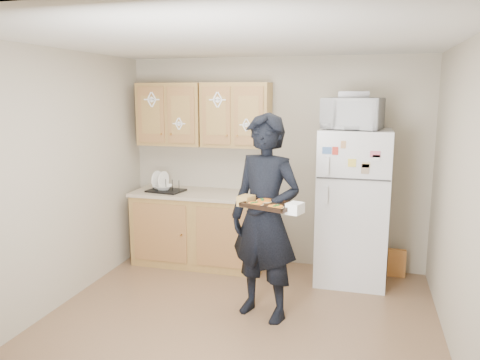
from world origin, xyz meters
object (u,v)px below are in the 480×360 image
(microwave, at_px, (352,114))
(dish_rack, at_px, (166,185))
(person, at_px, (265,218))
(baking_tray, at_px, (270,206))
(refrigerator, at_px, (352,207))

(microwave, distance_m, dish_rack, 2.35)
(person, xyz_separation_m, baking_tray, (0.10, -0.28, 0.19))
(refrigerator, height_order, baking_tray, refrigerator)
(person, height_order, baking_tray, person)
(baking_tray, bearing_deg, microwave, 84.92)
(refrigerator, bearing_deg, person, -124.32)
(refrigerator, height_order, person, person)
(microwave, bearing_deg, person, -112.60)
(microwave, xyz_separation_m, dish_rack, (-2.18, 0.04, -0.88))
(refrigerator, relative_size, dish_rack, 4.10)
(person, bearing_deg, microwave, 75.44)
(person, relative_size, microwave, 3.18)
(baking_tray, relative_size, microwave, 0.70)
(baking_tray, height_order, dish_rack, baking_tray)
(person, distance_m, microwave, 1.56)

